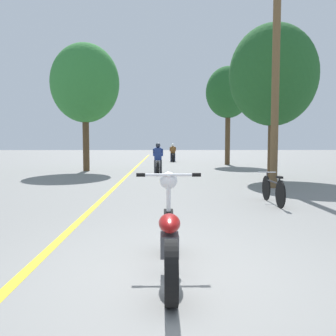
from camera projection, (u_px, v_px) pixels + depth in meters
ground_plane at (175, 279)px, 3.85m from camera, size 120.00×120.00×0.00m
lane_stripe_center at (128, 175)px, 15.92m from camera, size 0.14×48.00×0.01m
utility_pole at (276, 75)px, 11.20m from camera, size 1.10×0.24×6.97m
roadside_tree_right_near at (273, 75)px, 14.21m from camera, size 3.52×3.17×6.17m
roadside_tree_right_far at (228, 93)px, 22.64m from camera, size 2.85×2.56×6.28m
roadside_tree_left at (85, 83)px, 17.68m from camera, size 3.41×3.07×6.36m
motorcycle_foreground at (169, 235)px, 4.01m from camera, size 0.81×2.08×1.10m
motorcycle_rider_lead at (158, 162)px, 16.54m from camera, size 0.50×2.08×1.43m
motorcycle_rider_far at (173, 155)px, 26.69m from camera, size 0.50×1.98×1.34m
bicycle_parked at (273, 190)px, 8.46m from camera, size 0.44×1.72×0.73m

